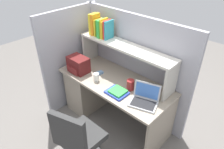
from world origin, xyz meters
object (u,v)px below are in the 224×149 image
laptop (145,99)px  office_chair (79,143)px  paper_cup (96,77)px  backpack (78,65)px  computer_mouse (99,73)px  snack_canister (130,85)px

laptop → office_chair: 0.90m
paper_cup → laptop: bearing=6.0°
backpack → office_chair: 1.10m
laptop → computer_mouse: (-0.83, 0.07, -0.03)m
backpack → snack_canister: 0.83m
computer_mouse → office_chair: bearing=-48.0°
laptop → computer_mouse: size_ratio=3.60×
laptop → snack_canister: 0.29m
computer_mouse → paper_cup: bearing=-46.9°
backpack → office_chair: bearing=-40.5°
backpack → paper_cup: (0.36, 0.01, -0.05)m
backpack → computer_mouse: 0.32m
backpack → paper_cup: size_ratio=2.74×
computer_mouse → snack_canister: (0.55, 0.02, 0.05)m
backpack → snack_canister: bearing=11.9°
laptop → computer_mouse: laptop is taller
backpack → computer_mouse: (0.27, 0.16, -0.09)m
computer_mouse → snack_canister: snack_canister is taller
laptop → backpack: size_ratio=1.25×
computer_mouse → snack_canister: bearing=12.1°
laptop → office_chair: (-0.33, -0.75, -0.39)m
laptop → paper_cup: (-0.73, -0.08, 0.00)m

